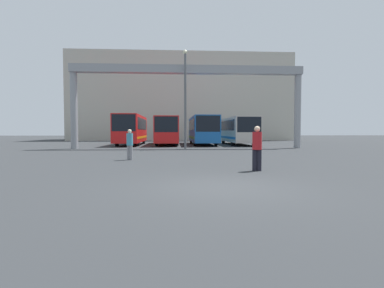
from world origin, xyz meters
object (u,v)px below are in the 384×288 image
at_px(bus_slot_3, 237,129).
at_px(pedestrian_far_center, 130,144).
at_px(bus_slot_2, 202,129).
at_px(lamp_post, 185,95).
at_px(bus_slot_1, 167,129).
at_px(pedestrian_near_right, 257,147).
at_px(bus_slot_0, 131,128).

relative_size(bus_slot_3, pedestrian_far_center, 6.62).
bearing_deg(bus_slot_2, lamp_post, -104.94).
distance_m(bus_slot_2, bus_slot_3, 4.05).
bearing_deg(bus_slot_3, bus_slot_1, 177.37).
bearing_deg(pedestrian_far_center, bus_slot_2, 106.84).
xyz_separation_m(pedestrian_far_center, lamp_post, (3.34, 9.74, 3.73)).
distance_m(bus_slot_2, pedestrian_near_right, 23.18).
relative_size(bus_slot_1, pedestrian_near_right, 6.67).
distance_m(bus_slot_0, bus_slot_1, 4.07).
xyz_separation_m(bus_slot_0, bus_slot_2, (8.07, 0.50, -0.06)).
relative_size(bus_slot_0, pedestrian_near_right, 6.06).
relative_size(bus_slot_0, pedestrian_far_center, 6.43).
relative_size(bus_slot_0, lamp_post, 1.24).
bearing_deg(lamp_post, pedestrian_far_center, -108.91).
height_order(pedestrian_far_center, pedestrian_near_right, pedestrian_near_right).
distance_m(bus_slot_1, bus_slot_3, 8.08).
xyz_separation_m(bus_slot_3, pedestrian_far_center, (-9.69, -18.07, -0.89)).
height_order(bus_slot_2, lamp_post, lamp_post).
xyz_separation_m(bus_slot_1, lamp_post, (1.72, -8.71, 2.84)).
xyz_separation_m(bus_slot_0, lamp_post, (5.75, -8.18, 2.73)).
height_order(pedestrian_near_right, lamp_post, lamp_post).
bearing_deg(pedestrian_near_right, bus_slot_3, -87.04).
distance_m(bus_slot_0, bus_slot_2, 8.08).
bearing_deg(lamp_post, bus_slot_1, 101.16).
relative_size(pedestrian_far_center, pedestrian_near_right, 0.94).
relative_size(pedestrian_far_center, lamp_post, 0.19).
bearing_deg(bus_slot_1, bus_slot_0, -172.52).
distance_m(bus_slot_0, pedestrian_near_right, 24.04).
height_order(bus_slot_2, pedestrian_far_center, bus_slot_2).
relative_size(bus_slot_2, pedestrian_far_center, 7.04).
bearing_deg(lamp_post, bus_slot_2, 75.06).
distance_m(pedestrian_far_center, lamp_post, 10.95).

